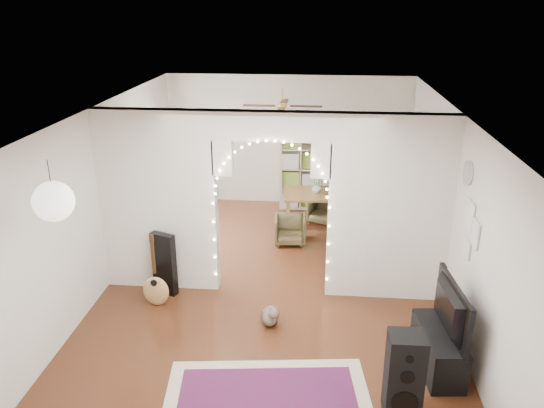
# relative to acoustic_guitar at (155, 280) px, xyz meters

# --- Properties ---
(floor) EXTENTS (7.50, 7.50, 0.00)m
(floor) POSITION_rel_acoustic_guitar_xyz_m (1.59, 0.60, -0.41)
(floor) COLOR black
(floor) RESTS_ON ground
(ceiling) EXTENTS (5.00, 7.50, 0.02)m
(ceiling) POSITION_rel_acoustic_guitar_xyz_m (1.59, 0.60, 2.29)
(ceiling) COLOR white
(ceiling) RESTS_ON wall_back
(wall_back) EXTENTS (5.00, 0.02, 2.70)m
(wall_back) POSITION_rel_acoustic_guitar_xyz_m (1.59, 4.35, 0.94)
(wall_back) COLOR silver
(wall_back) RESTS_ON floor
(wall_front) EXTENTS (5.00, 0.02, 2.70)m
(wall_front) POSITION_rel_acoustic_guitar_xyz_m (1.59, -3.15, 0.94)
(wall_front) COLOR silver
(wall_front) RESTS_ON floor
(wall_left) EXTENTS (0.02, 7.50, 2.70)m
(wall_left) POSITION_rel_acoustic_guitar_xyz_m (-0.91, 0.60, 0.94)
(wall_left) COLOR silver
(wall_left) RESTS_ON floor
(wall_right) EXTENTS (0.02, 7.50, 2.70)m
(wall_right) POSITION_rel_acoustic_guitar_xyz_m (4.09, 0.60, 0.94)
(wall_right) COLOR silver
(wall_right) RESTS_ON floor
(divider_wall) EXTENTS (5.00, 0.20, 2.70)m
(divider_wall) POSITION_rel_acoustic_guitar_xyz_m (1.59, 0.60, 1.02)
(divider_wall) COLOR silver
(divider_wall) RESTS_ON floor
(fairy_lights) EXTENTS (1.64, 0.04, 1.60)m
(fairy_lights) POSITION_rel_acoustic_guitar_xyz_m (1.59, 0.47, 1.14)
(fairy_lights) COLOR #FFEABF
(fairy_lights) RESTS_ON divider_wall
(window) EXTENTS (0.04, 1.20, 1.40)m
(window) POSITION_rel_acoustic_guitar_xyz_m (-0.88, 2.40, 1.09)
(window) COLOR white
(window) RESTS_ON wall_left
(wall_clock) EXTENTS (0.03, 0.31, 0.31)m
(wall_clock) POSITION_rel_acoustic_guitar_xyz_m (4.07, 0.00, 1.69)
(wall_clock) COLOR white
(wall_clock) RESTS_ON wall_right
(picture_frames) EXTENTS (0.02, 0.50, 0.70)m
(picture_frames) POSITION_rel_acoustic_guitar_xyz_m (4.07, -0.40, 1.09)
(picture_frames) COLOR white
(picture_frames) RESTS_ON wall_right
(paper_lantern) EXTENTS (0.40, 0.40, 0.40)m
(paper_lantern) POSITION_rel_acoustic_guitar_xyz_m (-0.31, -1.80, 1.84)
(paper_lantern) COLOR white
(paper_lantern) RESTS_ON ceiling
(ceiling_fan) EXTENTS (1.10, 1.10, 0.30)m
(ceiling_fan) POSITION_rel_acoustic_guitar_xyz_m (1.59, 2.60, 1.99)
(ceiling_fan) COLOR gold
(ceiling_fan) RESTS_ON ceiling
(guitar_case) EXTENTS (0.38, 0.25, 0.96)m
(guitar_case) POSITION_rel_acoustic_guitar_xyz_m (0.04, 0.35, 0.07)
(guitar_case) COLOR black
(guitar_case) RESTS_ON floor
(acoustic_guitar) EXTENTS (0.39, 0.18, 0.94)m
(acoustic_guitar) POSITION_rel_acoustic_guitar_xyz_m (0.00, 0.00, 0.00)
(acoustic_guitar) COLOR tan
(acoustic_guitar) RESTS_ON floor
(tabby_cat) EXTENTS (0.34, 0.51, 0.34)m
(tabby_cat) POSITION_rel_acoustic_guitar_xyz_m (1.66, -0.34, -0.27)
(tabby_cat) COLOR brown
(tabby_cat) RESTS_ON floor
(floor_speaker) EXTENTS (0.38, 0.34, 0.96)m
(floor_speaker) POSITION_rel_acoustic_guitar_xyz_m (3.19, -1.84, 0.07)
(floor_speaker) COLOR black
(floor_speaker) RESTS_ON floor
(media_console) EXTENTS (0.49, 1.03, 0.50)m
(media_console) POSITION_rel_acoustic_guitar_xyz_m (3.70, -1.05, -0.16)
(media_console) COLOR black
(media_console) RESTS_ON floor
(tv) EXTENTS (0.24, 1.08, 0.62)m
(tv) POSITION_rel_acoustic_guitar_xyz_m (3.70, -1.05, 0.40)
(tv) COLOR black
(tv) RESTS_ON media_console
(bookcase) EXTENTS (1.68, 0.45, 1.71)m
(bookcase) POSITION_rel_acoustic_guitar_xyz_m (2.28, 4.10, 0.45)
(bookcase) COLOR #BDAF89
(bookcase) RESTS_ON floor
(dining_table) EXTENTS (1.28, 0.92, 0.76)m
(dining_table) POSITION_rel_acoustic_guitar_xyz_m (2.21, 2.88, 0.27)
(dining_table) COLOR brown
(dining_table) RESTS_ON floor
(flower_vase) EXTENTS (0.20, 0.20, 0.19)m
(flower_vase) POSITION_rel_acoustic_guitar_xyz_m (2.21, 2.88, 0.44)
(flower_vase) COLOR silver
(flower_vase) RESTS_ON dining_table
(dining_chair_left) EXTENTS (0.57, 0.58, 0.50)m
(dining_chair_left) POSITION_rel_acoustic_guitar_xyz_m (1.76, 2.28, -0.16)
(dining_chair_left) COLOR #493F24
(dining_chair_left) RESTS_ON floor
(dining_chair_right) EXTENTS (0.70, 0.71, 0.50)m
(dining_chair_right) POSITION_rel_acoustic_guitar_xyz_m (2.38, 3.28, -0.16)
(dining_chair_right) COLOR #493F24
(dining_chair_right) RESTS_ON floor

